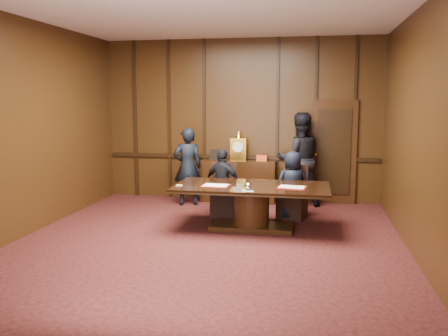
# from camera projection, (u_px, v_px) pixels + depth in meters

# --- Properties ---
(room) EXTENTS (7.00, 7.04, 3.50)m
(room) POSITION_uv_depth(u_px,v_px,m) (211.00, 132.00, 7.03)
(room) COLOR black
(room) RESTS_ON ground
(sideboard) EXTENTS (1.60, 0.45, 1.54)m
(sideboard) POSITION_uv_depth(u_px,v_px,m) (238.00, 179.00, 10.26)
(sideboard) COLOR black
(sideboard) RESTS_ON ground
(conference_table) EXTENTS (2.62, 1.32, 0.76)m
(conference_table) POSITION_uv_depth(u_px,v_px,m) (252.00, 200.00, 8.06)
(conference_table) COLOR black
(conference_table) RESTS_ON ground
(folder_left) EXTENTS (0.48, 0.35, 0.02)m
(folder_left) POSITION_uv_depth(u_px,v_px,m) (216.00, 186.00, 7.95)
(folder_left) COLOR maroon
(folder_left) RESTS_ON conference_table
(folder_right) EXTENTS (0.49, 0.38, 0.02)m
(folder_right) POSITION_uv_depth(u_px,v_px,m) (292.00, 187.00, 7.80)
(folder_right) COLOR maroon
(folder_right) RESTS_ON conference_table
(inkstand) EXTENTS (0.20, 0.14, 0.12)m
(inkstand) POSITION_uv_depth(u_px,v_px,m) (248.00, 187.00, 7.57)
(inkstand) COLOR white
(inkstand) RESTS_ON conference_table
(notepad) EXTENTS (0.10, 0.07, 0.01)m
(notepad) POSITION_uv_depth(u_px,v_px,m) (179.00, 185.00, 7.97)
(notepad) COLOR #D9BD6A
(notepad) RESTS_ON conference_table
(chair_left) EXTENTS (0.53, 0.53, 0.99)m
(chair_left) POSITION_uv_depth(u_px,v_px,m) (224.00, 200.00, 9.06)
(chair_left) COLOR black
(chair_left) RESTS_ON ground
(chair_right) EXTENTS (0.58, 0.58, 0.99)m
(chair_right) POSITION_uv_depth(u_px,v_px,m) (293.00, 203.00, 8.82)
(chair_right) COLOR black
(chair_right) RESTS_ON ground
(signatory_left) EXTENTS (0.81, 0.52, 1.28)m
(signatory_left) POSITION_uv_depth(u_px,v_px,m) (223.00, 183.00, 8.93)
(signatory_left) COLOR black
(signatory_left) RESTS_ON ground
(signatory_right) EXTENTS (0.72, 0.57, 1.28)m
(signatory_right) POSITION_uv_depth(u_px,v_px,m) (292.00, 185.00, 8.70)
(signatory_right) COLOR black
(signatory_right) RESTS_ON ground
(witness_left) EXTENTS (0.69, 0.57, 1.62)m
(witness_left) POSITION_uv_depth(u_px,v_px,m) (188.00, 167.00, 9.88)
(witness_left) COLOR black
(witness_left) RESTS_ON ground
(witness_right) EXTENTS (1.10, 0.96, 1.94)m
(witness_right) POSITION_uv_depth(u_px,v_px,m) (299.00, 159.00, 9.80)
(witness_right) COLOR black
(witness_right) RESTS_ON ground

